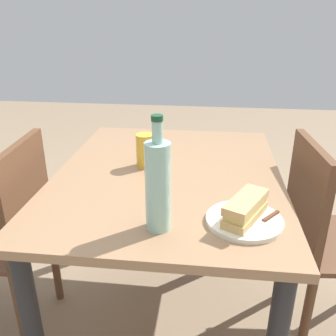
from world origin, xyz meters
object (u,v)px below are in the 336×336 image
at_px(chair_far, 327,234).
at_px(water_bottle, 158,185).
at_px(plate_near, 244,221).
at_px(beer_glass, 145,150).
at_px(dining_table, 168,198).
at_px(baguette_sandwich_near, 245,208).
at_px(knife_near, 263,221).
at_px(chair_near, 7,232).

height_order(chair_far, water_bottle, water_bottle).
height_order(plate_near, water_bottle, water_bottle).
bearing_deg(beer_glass, dining_table, 59.99).
bearing_deg(baguette_sandwich_near, water_bottle, -77.47).
distance_m(chair_far, water_bottle, 0.81).
bearing_deg(knife_near, beer_glass, -134.10).
height_order(dining_table, water_bottle, water_bottle).
relative_size(knife_near, beer_glass, 1.09).
relative_size(baguette_sandwich_near, water_bottle, 0.58).
xyz_separation_m(chair_far, plate_near, (0.33, -0.36, 0.23)).
bearing_deg(knife_near, dining_table, -137.44).
relative_size(dining_table, chair_near, 1.26).
relative_size(chair_near, plate_near, 3.81).
relative_size(chair_far, beer_glass, 6.48).
height_order(baguette_sandwich_near, water_bottle, water_bottle).
height_order(plate_near, beer_glass, beer_glass).
bearing_deg(plate_near, chair_near, -102.25).
distance_m(baguette_sandwich_near, beer_glass, 0.53).
distance_m(chair_near, beer_glass, 0.64).
height_order(dining_table, knife_near, knife_near).
bearing_deg(chair_far, dining_table, -90.62).
relative_size(chair_near, water_bottle, 2.59).
bearing_deg(chair_near, plate_near, 77.75).
bearing_deg(knife_near, chair_far, 137.85).
bearing_deg(chair_far, knife_near, -42.15).
xyz_separation_m(dining_table, baguette_sandwich_near, (0.33, 0.27, 0.16)).
bearing_deg(water_bottle, baguette_sandwich_near, 102.53).
distance_m(plate_near, water_bottle, 0.29).
xyz_separation_m(dining_table, water_bottle, (0.39, 0.02, 0.25)).
bearing_deg(beer_glass, baguette_sandwich_near, 43.09).
distance_m(baguette_sandwich_near, water_bottle, 0.27).
xyz_separation_m(dining_table, knife_near, (0.35, 0.32, 0.13)).
xyz_separation_m(chair_far, chair_near, (0.13, -1.25, 0.00)).
distance_m(chair_near, baguette_sandwich_near, 0.95).
bearing_deg(chair_near, beer_glass, 110.21).
bearing_deg(chair_far, beer_glass, -94.98).
relative_size(dining_table, baguette_sandwich_near, 5.60).
relative_size(dining_table, chair_far, 1.26).
relative_size(dining_table, water_bottle, 3.27).
height_order(chair_near, plate_near, chair_near).
bearing_deg(beer_glass, plate_near, 43.09).
bearing_deg(plate_near, beer_glass, -136.91).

